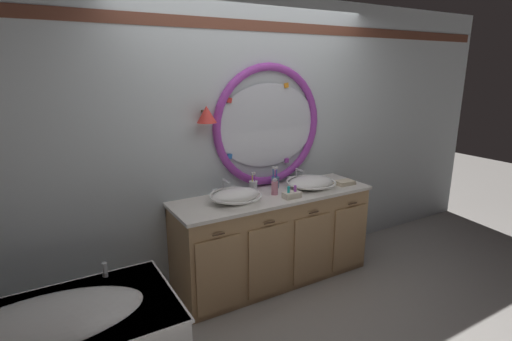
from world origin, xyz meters
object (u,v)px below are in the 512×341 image
at_px(sink_basin_left, 236,195).
at_px(folded_hand_towel, 345,183).
at_px(soap_dispenser, 275,187).
at_px(toiletry_basket, 292,194).
at_px(toothbrush_holder_right, 275,181).
at_px(sink_basin_right, 311,182).
at_px(toothbrush_holder_left, 253,186).

xyz_separation_m(sink_basin_left, folded_hand_towel, (1.17, -0.08, -0.04)).
xyz_separation_m(soap_dispenser, toiletry_basket, (0.08, -0.16, -0.04)).
bearing_deg(sink_basin_left, toothbrush_holder_right, 19.51).
relative_size(toothbrush_holder_right, toiletry_basket, 1.32).
bearing_deg(sink_basin_right, soap_dispenser, 178.83).
relative_size(soap_dispenser, folded_hand_towel, 0.80).
distance_m(sink_basin_left, toiletry_basket, 0.50).
distance_m(sink_basin_left, folded_hand_towel, 1.17).
xyz_separation_m(sink_basin_right, folded_hand_towel, (0.36, -0.08, -0.04)).
relative_size(toothbrush_holder_right, folded_hand_towel, 1.08).
bearing_deg(toothbrush_holder_left, toiletry_basket, -58.55).
bearing_deg(soap_dispenser, toiletry_basket, -64.25).
distance_m(sink_basin_right, toiletry_basket, 0.37).
relative_size(sink_basin_left, toothbrush_holder_right, 2.20).
bearing_deg(folded_hand_towel, sink_basin_right, 167.52).
relative_size(sink_basin_left, folded_hand_towel, 2.37).
bearing_deg(soap_dispenser, sink_basin_right, -1.17).
height_order(toothbrush_holder_left, folded_hand_towel, toothbrush_holder_left).
bearing_deg(toothbrush_holder_right, soap_dispenser, -124.60).
xyz_separation_m(toothbrush_holder_right, toiletry_basket, (-0.05, -0.34, -0.03)).
bearing_deg(toiletry_basket, sink_basin_left, 162.53).
bearing_deg(sink_basin_right, sink_basin_left, -180.00).
xyz_separation_m(toothbrush_holder_right, soap_dispenser, (-0.12, -0.18, 0.01)).
height_order(toothbrush_holder_right, soap_dispenser, toothbrush_holder_right).
relative_size(sink_basin_right, toothbrush_holder_left, 2.56).
height_order(soap_dispenser, folded_hand_towel, soap_dispenser).
distance_m(toothbrush_holder_right, folded_hand_towel, 0.70).
relative_size(sink_basin_left, sink_basin_right, 0.95).
xyz_separation_m(toothbrush_holder_left, toiletry_basket, (0.20, -0.33, -0.03)).
bearing_deg(toothbrush_holder_right, sink_basin_right, -32.92).
height_order(sink_basin_left, folded_hand_towel, sink_basin_left).
bearing_deg(toothbrush_holder_left, sink_basin_right, -18.46).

